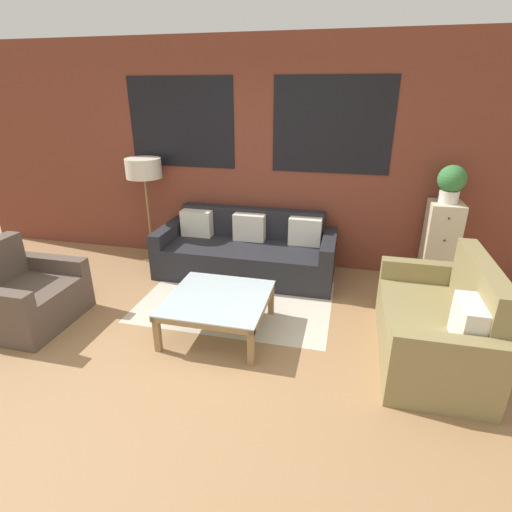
% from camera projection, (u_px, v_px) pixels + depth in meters
% --- Properties ---
extents(ground_plane, '(16.00, 16.00, 0.00)m').
position_uv_depth(ground_plane, '(187.00, 366.00, 3.42)').
color(ground_plane, '#9E754C').
extents(wall_back_brick, '(8.40, 0.09, 2.80)m').
position_uv_depth(wall_back_brick, '(254.00, 156.00, 5.06)').
color(wall_back_brick, brown).
rests_on(wall_back_brick, ground_plane).
extents(rug, '(2.09, 1.42, 0.00)m').
position_uv_depth(rug, '(236.00, 301.00, 4.47)').
color(rug, beige).
rests_on(rug, ground_plane).
extents(couch_dark, '(2.20, 0.88, 0.78)m').
position_uv_depth(couch_dark, '(247.00, 252.00, 5.06)').
color(couch_dark, '#232328').
rests_on(couch_dark, ground_plane).
extents(settee_vintage, '(0.80, 1.49, 0.92)m').
position_uv_depth(settee_vintage, '(437.00, 327.00, 3.43)').
color(settee_vintage, olive).
rests_on(settee_vintage, ground_plane).
extents(armchair_corner, '(0.80, 0.92, 0.84)m').
position_uv_depth(armchair_corner, '(26.00, 297.00, 3.98)').
color(armchair_corner, brown).
rests_on(armchair_corner, ground_plane).
extents(coffee_table, '(0.94, 0.94, 0.38)m').
position_uv_depth(coffee_table, '(218.00, 302.00, 3.80)').
color(coffee_table, silver).
rests_on(coffee_table, ground_plane).
extents(floor_lamp, '(0.46, 0.46, 1.38)m').
position_uv_depth(floor_lamp, '(144.00, 172.00, 5.15)').
color(floor_lamp, olive).
rests_on(floor_lamp, ground_plane).
extents(drawer_cabinet, '(0.36, 0.41, 1.02)m').
position_uv_depth(drawer_cabinet, '(439.00, 245.00, 4.67)').
color(drawer_cabinet, beige).
rests_on(drawer_cabinet, ground_plane).
extents(potted_plant, '(0.30, 0.30, 0.42)m').
position_uv_depth(potted_plant, '(451.00, 182.00, 4.39)').
color(potted_plant, silver).
rests_on(potted_plant, drawer_cabinet).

